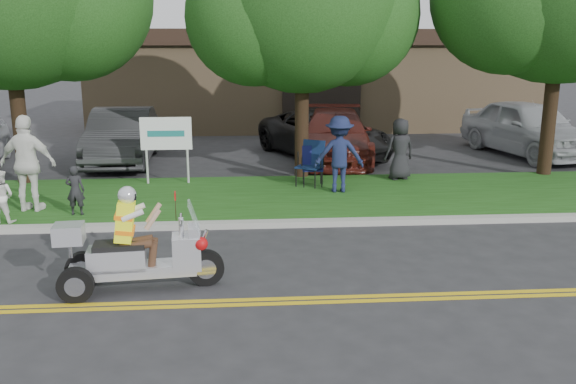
{
  "coord_description": "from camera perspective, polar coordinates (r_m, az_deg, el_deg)",
  "views": [
    {
      "loc": [
        -1.01,
        -8.4,
        3.55
      ],
      "look_at": [
        -0.24,
        2.0,
        0.96
      ],
      "focal_mm": 38.0,
      "sensor_mm": 36.0,
      "label": 1
    }
  ],
  "objects": [
    {
      "name": "ground",
      "position": [
        9.18,
        2.43,
        -8.83
      ],
      "size": [
        120.0,
        120.0,
        0.0
      ],
      "primitive_type": "plane",
      "color": "#28282B",
      "rests_on": "ground"
    },
    {
      "name": "centerline_near",
      "position": [
        8.65,
        2.88,
        -10.27
      ],
      "size": [
        60.0,
        0.1,
        0.01
      ],
      "primitive_type": "cube",
      "color": "gold",
      "rests_on": "ground"
    },
    {
      "name": "centerline_far",
      "position": [
        8.79,
        2.75,
        -9.85
      ],
      "size": [
        60.0,
        0.1,
        0.01
      ],
      "primitive_type": "cube",
      "color": "gold",
      "rests_on": "ground"
    },
    {
      "name": "curb",
      "position": [
        12.01,
        0.77,
        -2.95
      ],
      "size": [
        60.0,
        0.25,
        0.12
      ],
      "primitive_type": "cube",
      "color": "#A8A89E",
      "rests_on": "ground"
    },
    {
      "name": "grass_verge",
      "position": [
        14.08,
        0.01,
        -0.43
      ],
      "size": [
        60.0,
        4.0,
        0.1
      ],
      "primitive_type": "cube",
      "color": "#1C4512",
      "rests_on": "ground"
    },
    {
      "name": "commercial_building",
      "position": [
        27.59,
        2.08,
        10.73
      ],
      "size": [
        18.0,
        8.2,
        4.0
      ],
      "color": "#9E7F5B",
      "rests_on": "ground"
    },
    {
      "name": "tree_mid",
      "position": [
        15.74,
        1.54,
        17.15
      ],
      "size": [
        5.88,
        4.8,
        7.05
      ],
      "color": "#332114",
      "rests_on": "ground"
    },
    {
      "name": "business_sign",
      "position": [
        15.29,
        -11.33,
        5.05
      ],
      "size": [
        1.25,
        0.06,
        1.75
      ],
      "color": "silver",
      "rests_on": "ground"
    },
    {
      "name": "trike_scooter",
      "position": [
        9.15,
        -14.28,
        -5.68
      ],
      "size": [
        2.39,
        0.83,
        1.56
      ],
      "rotation": [
        0.0,
        0.0,
        0.09
      ],
      "color": "black",
      "rests_on": "ground"
    },
    {
      "name": "lawn_chair_a",
      "position": [
        14.93,
        2.2,
        3.0
      ],
      "size": [
        0.79,
        0.8,
        1.09
      ],
      "rotation": [
        0.0,
        0.0,
        -0.51
      ],
      "color": "black",
      "rests_on": "grass_verge"
    },
    {
      "name": "lawn_chair_b",
      "position": [
        14.95,
        2.3,
        2.7
      ],
      "size": [
        0.53,
        0.55,
        0.95
      ],
      "rotation": [
        0.0,
        0.0,
        -0.06
      ],
      "color": "black",
      "rests_on": "grass_verge"
    },
    {
      "name": "spectator_adult_right",
      "position": [
        13.62,
        -23.15,
        2.47
      ],
      "size": [
        1.24,
        0.68,
        2.0
      ],
      "primitive_type": "imported",
      "rotation": [
        0.0,
        0.0,
        2.97
      ],
      "color": "white",
      "rests_on": "grass_verge"
    },
    {
      "name": "spectator_chair_a",
      "position": [
        14.24,
        4.81,
        3.56
      ],
      "size": [
        1.2,
        0.75,
        1.78
      ],
      "primitive_type": "imported",
      "rotation": [
        0.0,
        0.0,
        3.06
      ],
      "color": "#192145",
      "rests_on": "grass_verge"
    },
    {
      "name": "spectator_chair_b",
      "position": [
        15.76,
        10.43,
        3.98
      ],
      "size": [
        0.86,
        0.66,
        1.56
      ],
      "primitive_type": "imported",
      "rotation": [
        0.0,
        0.0,
        3.37
      ],
      "color": "black",
      "rests_on": "grass_verge"
    },
    {
      "name": "child_left",
      "position": [
        13.05,
        -19.28,
        0.16
      ],
      "size": [
        0.38,
        0.25,
        1.02
      ],
      "primitive_type": "imported",
      "rotation": [
        0.0,
        0.0,
        3.12
      ],
      "color": "black",
      "rests_on": "grass_verge"
    },
    {
      "name": "child_right",
      "position": [
        13.04,
        -25.28,
        -0.37
      ],
      "size": [
        0.57,
        0.48,
        1.04
      ],
      "primitive_type": "imported",
      "rotation": [
        0.0,
        0.0,
        2.97
      ],
      "color": "white",
      "rests_on": "grass_verge"
    },
    {
      "name": "parked_car_left",
      "position": [
        18.81,
        -15.25,
        5.06
      ],
      "size": [
        1.94,
        4.97,
        1.61
      ],
      "primitive_type": "imported",
      "rotation": [
        0.0,
        0.0,
        0.05
      ],
      "color": "#303032",
      "rests_on": "ground"
    },
    {
      "name": "parked_car_mid",
      "position": [
        19.09,
        3.38,
        5.41
      ],
      "size": [
        4.28,
        5.76,
        1.46
      ],
      "primitive_type": "imported",
      "rotation": [
        0.0,
        0.0,
        0.4
      ],
      "color": "black",
      "rests_on": "ground"
    },
    {
      "name": "parked_car_right",
      "position": [
        18.58,
        4.41,
        5.27
      ],
      "size": [
        2.77,
        5.48,
        1.52
      ],
      "primitive_type": "imported",
      "rotation": [
        0.0,
        0.0,
        -0.12
      ],
      "color": "#521A13",
      "rests_on": "ground"
    },
    {
      "name": "parked_car_far_right",
      "position": [
        20.84,
        21.53,
        5.61
      ],
      "size": [
        3.11,
        5.49,
        1.76
      ],
      "primitive_type": "imported",
      "rotation": [
        0.0,
        0.0,
        0.21
      ],
      "color": "#A7A8AE",
      "rests_on": "ground"
    }
  ]
}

